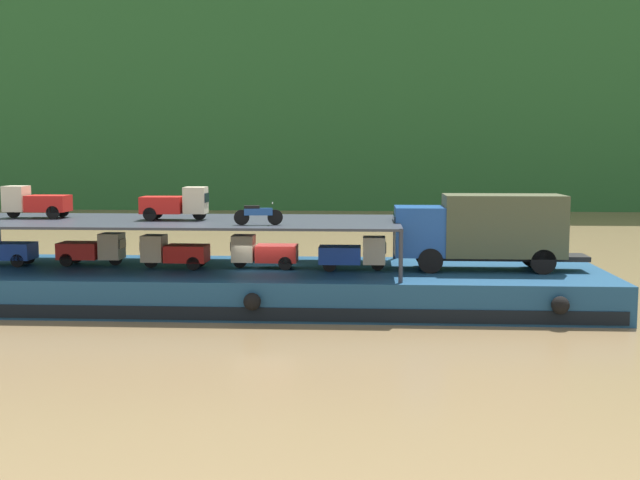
# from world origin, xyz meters

# --- Properties ---
(ground_plane) EXTENTS (400.00, 400.00, 0.00)m
(ground_plane) POSITION_xyz_m (0.00, 0.00, 0.00)
(ground_plane) COLOR olive
(hillside_far_bank) EXTENTS (146.16, 39.62, 43.89)m
(hillside_far_bank) POSITION_xyz_m (0.00, 72.78, 24.72)
(hillside_far_bank) COLOR #235628
(hillside_far_bank) RESTS_ON ground
(cargo_barge) EXTENTS (27.86, 8.28, 1.50)m
(cargo_barge) POSITION_xyz_m (0.00, -0.02, 0.75)
(cargo_barge) COLOR navy
(cargo_barge) RESTS_ON ground
(covered_lorry) EXTENTS (7.86, 2.30, 3.10)m
(covered_lorry) POSITION_xyz_m (8.95, 0.04, 3.19)
(covered_lorry) COLOR #1E4C99
(covered_lorry) RESTS_ON cargo_barge
(cargo_rack) EXTENTS (18.66, 6.97, 2.00)m
(cargo_rack) POSITION_xyz_m (-3.80, 0.00, 3.44)
(cargo_rack) COLOR #2D333D
(cargo_rack) RESTS_ON cargo_barge
(mini_truck_lower_stern) EXTENTS (2.75, 1.21, 1.38)m
(mini_truck_lower_stern) POSITION_xyz_m (-11.44, 0.14, 2.19)
(mini_truck_lower_stern) COLOR #1E47B7
(mini_truck_lower_stern) RESTS_ON cargo_barge
(mini_truck_lower_aft) EXTENTS (2.75, 1.22, 1.38)m
(mini_truck_lower_aft) POSITION_xyz_m (-7.54, 0.48, 2.19)
(mini_truck_lower_aft) COLOR red
(mini_truck_lower_aft) RESTS_ON cargo_barge
(mini_truck_lower_mid) EXTENTS (2.77, 1.26, 1.38)m
(mini_truck_lower_mid) POSITION_xyz_m (-3.85, -0.22, 2.19)
(mini_truck_lower_mid) COLOR red
(mini_truck_lower_mid) RESTS_ON cargo_barge
(mini_truck_lower_fore) EXTENTS (2.74, 1.20, 1.38)m
(mini_truck_lower_fore) POSITION_xyz_m (-0.12, 0.02, 2.19)
(mini_truck_lower_fore) COLOR red
(mini_truck_lower_fore) RESTS_ON cargo_barge
(mini_truck_lower_bow) EXTENTS (2.74, 1.20, 1.38)m
(mini_truck_lower_bow) POSITION_xyz_m (3.65, -0.31, 2.19)
(mini_truck_lower_bow) COLOR #1E47B7
(mini_truck_lower_bow) RESTS_ON cargo_barge
(mini_truck_upper_stern) EXTENTS (2.75, 1.21, 1.38)m
(mini_truck_upper_stern) POSITION_xyz_m (-10.07, 0.69, 4.19)
(mini_truck_upper_stern) COLOR red
(mini_truck_upper_stern) RESTS_ON cargo_rack
(mini_truck_upper_mid) EXTENTS (2.76, 1.24, 1.38)m
(mini_truck_upper_mid) POSITION_xyz_m (-3.79, 0.02, 4.19)
(mini_truck_upper_mid) COLOR red
(mini_truck_upper_mid) RESTS_ON cargo_rack
(motorcycle_upper_port) EXTENTS (1.90, 0.55, 0.87)m
(motorcycle_upper_port) POSITION_xyz_m (-0.04, -2.09, 3.93)
(motorcycle_upper_port) COLOR black
(motorcycle_upper_port) RESTS_ON cargo_rack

